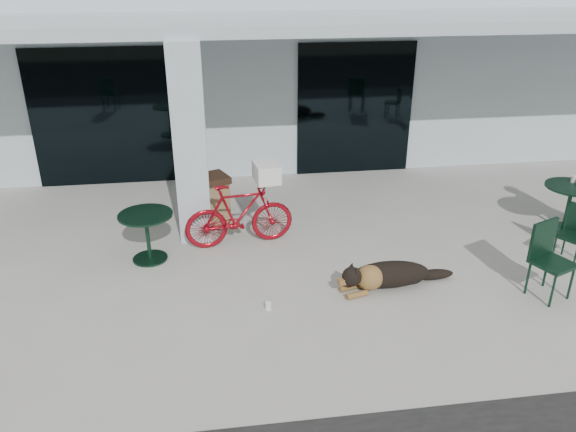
{
  "coord_description": "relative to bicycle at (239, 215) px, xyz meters",
  "views": [
    {
      "loc": [
        -1.17,
        -6.14,
        4.17
      ],
      "look_at": [
        -0.2,
        0.7,
        1.0
      ],
      "focal_mm": 35.0,
      "sensor_mm": 36.0,
      "label": 1
    }
  ],
  "objects": [
    {
      "name": "ground",
      "position": [
        0.8,
        -1.9,
        -0.52
      ],
      "size": [
        80.0,
        80.0,
        0.0
      ],
      "primitive_type": "plane",
      "color": "#A7A49D",
      "rests_on": "ground"
    },
    {
      "name": "building",
      "position": [
        0.8,
        6.6,
        1.73
      ],
      "size": [
        22.0,
        7.0,
        4.5
      ],
      "primitive_type": "cube",
      "color": "silver",
      "rests_on": "ground"
    },
    {
      "name": "storefront_glass_left",
      "position": [
        -2.4,
        3.08,
        0.83
      ],
      "size": [
        2.8,
        0.06,
        2.7
      ],
      "primitive_type": "cube",
      "color": "black",
      "rests_on": "ground"
    },
    {
      "name": "storefront_glass_right",
      "position": [
        2.6,
        3.08,
        0.83
      ],
      "size": [
        2.4,
        0.06,
        2.7
      ],
      "primitive_type": "cube",
      "color": "black",
      "rests_on": "ground"
    },
    {
      "name": "column",
      "position": [
        -0.7,
        0.4,
        1.04
      ],
      "size": [
        0.5,
        0.5,
        3.12
      ],
      "primitive_type": "cube",
      "color": "silver",
      "rests_on": "ground"
    },
    {
      "name": "overhang",
      "position": [
        0.8,
        1.7,
        2.69
      ],
      "size": [
        22.0,
        2.8,
        0.18
      ],
      "primitive_type": "cube",
      "color": "silver",
      "rests_on": "column"
    },
    {
      "name": "bicycle",
      "position": [
        0.0,
        0.0,
        0.0
      ],
      "size": [
        1.77,
        0.71,
        1.04
      ],
      "primitive_type": "imported",
      "rotation": [
        0.0,
        0.0,
        1.7
      ],
      "color": "maroon",
      "rests_on": "ground"
    },
    {
      "name": "laundry_basket",
      "position": [
        0.45,
        0.06,
        0.66
      ],
      "size": [
        0.42,
        0.53,
        0.29
      ],
      "primitive_type": "cube",
      "rotation": [
        0.0,
        0.0,
        1.7
      ],
      "color": "white",
      "rests_on": "bicycle"
    },
    {
      "name": "dog",
      "position": [
        1.98,
        -1.58,
        -0.3
      ],
      "size": [
        1.36,
        0.74,
        0.43
      ],
      "primitive_type": null,
      "rotation": [
        0.0,
        0.0,
        0.25
      ],
      "color": "black",
      "rests_on": "ground"
    },
    {
      "name": "cup_near_dog",
      "position": [
        0.24,
        -1.9,
        -0.47
      ],
      "size": [
        0.09,
        0.09,
        0.1
      ],
      "primitive_type": "cylinder",
      "rotation": [
        0.0,
        0.0,
        -0.16
      ],
      "color": "white",
      "rests_on": "ground"
    },
    {
      "name": "cafe_table_near",
      "position": [
        -1.4,
        -0.31,
        -0.14
      ],
      "size": [
        0.9,
        0.9,
        0.76
      ],
      "primitive_type": null,
      "rotation": [
        0.0,
        0.0,
        -0.13
      ],
      "color": "black",
      "rests_on": "ground"
    },
    {
      "name": "cafe_table_far",
      "position": [
        5.43,
        -0.26,
        -0.12
      ],
      "size": [
        1.11,
        1.11,
        0.8
      ],
      "primitive_type": null,
      "rotation": [
        0.0,
        0.0,
        0.38
      ],
      "color": "black",
      "rests_on": "ground"
    },
    {
      "name": "cafe_chair_far_a",
      "position": [
        4.02,
        -2.12,
        0.0
      ],
      "size": [
        0.63,
        0.66,
        1.04
      ],
      "primitive_type": null,
      "rotation": [
        0.0,
        0.0,
        0.39
      ],
      "color": "black",
      "rests_on": "ground"
    },
    {
      "name": "cafe_chair_far_b",
      "position": [
        4.86,
        -1.28,
        -0.08
      ],
      "size": [
        0.58,
        0.57,
        0.88
      ],
      "primitive_type": null,
      "rotation": [
        0.0,
        0.0,
        -1.01
      ],
      "color": "black",
      "rests_on": "ground"
    },
    {
      "name": "cup_on_table",
      "position": [
        5.54,
        -0.11,
        0.34
      ],
      "size": [
        0.11,
        0.11,
        0.12
      ],
      "primitive_type": "cylinder",
      "rotation": [
        0.0,
        0.0,
        0.38
      ],
      "color": "white",
      "rests_on": "cafe_table_far"
    },
    {
      "name": "trash_receptacle",
      "position": [
        -0.4,
        0.9,
        -0.09
      ],
      "size": [
        0.66,
        0.66,
        0.86
      ],
      "primitive_type": null,
      "rotation": [
        0.0,
        0.0,
        0.39
      ],
      "color": "olive",
      "rests_on": "ground"
    }
  ]
}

